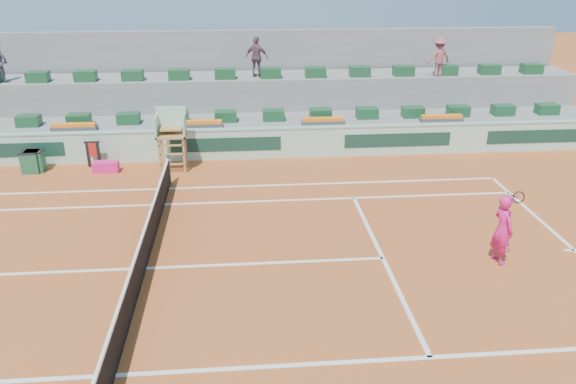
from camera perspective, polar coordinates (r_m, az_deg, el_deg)
name	(u,v)px	position (r m, az deg, el deg)	size (l,w,h in m)	color
ground	(146,268)	(15.49, -14.24, -7.53)	(90.00, 90.00, 0.00)	#A34A1F
seating_tier_lower	(181,130)	(25.04, -10.82, 6.21)	(36.00, 4.00, 1.20)	gray
seating_tier_upper	(183,105)	(26.39, -10.62, 8.68)	(36.00, 2.40, 2.60)	gray
stadium_back_wall	(185,78)	(27.75, -10.47, 11.30)	(36.00, 0.40, 4.40)	gray
player_bag	(106,167)	(22.47, -18.01, 2.45)	(0.95, 0.42, 0.42)	#ED1E7B
spectator_mid	(257,57)	(25.40, -3.19, 13.51)	(1.04, 0.43, 1.77)	#6A4755
spectator_right	(439,57)	(26.47, 15.07, 13.11)	(1.10, 0.64, 1.71)	#9A4D55
court_lines	(146,268)	(15.48, -14.24, -7.52)	(23.89, 11.09, 0.01)	white
tennis_net	(144,251)	(15.23, -14.43, -5.82)	(0.10, 11.97, 1.10)	black
advertising_hoarding	(176,145)	(22.94, -11.27, 4.70)	(36.00, 0.34, 1.26)	#A5D0B6
umpire_chair	(171,130)	(21.72, -11.77, 6.14)	(1.10, 0.90, 2.40)	#9F723C
seat_row_lower	(177,117)	(23.96, -11.16, 7.46)	(32.90, 0.60, 0.44)	#184826
seat_row_upper	(179,74)	(25.48, -10.99, 11.65)	(32.90, 0.60, 0.44)	#184826
flower_planters	(138,126)	(23.44, -15.00, 6.54)	(26.80, 0.36, 0.28)	#474747
drink_cooler_a	(35,161)	(23.43, -24.29, 2.90)	(0.65, 0.56, 0.84)	#1B5336
drink_cooler_b	(31,162)	(23.41, -24.66, 2.82)	(0.67, 0.58, 0.84)	#1B5336
towel_rack	(93,152)	(23.06, -19.19, 3.86)	(0.59, 0.10, 1.03)	black
tennis_player	(503,229)	(15.93, 20.98, -3.53)	(0.60, 0.96, 2.28)	#ED1E7B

